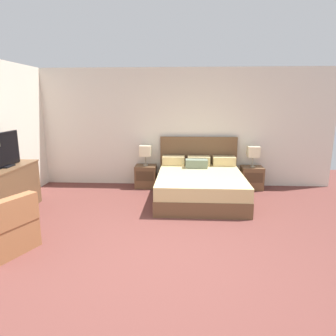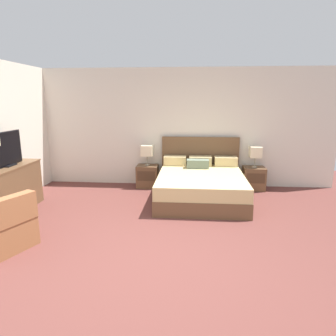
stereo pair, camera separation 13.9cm
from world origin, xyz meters
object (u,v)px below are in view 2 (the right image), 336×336
at_px(bed, 201,184).
at_px(table_lamp_left, 147,151).
at_px(nightstand_left, 147,176).
at_px(nightstand_right, 254,178).
at_px(tv, 6,150).
at_px(armchair_by_window, 2,229).
at_px(dresser, 10,189).
at_px(table_lamp_right, 255,152).

distance_m(bed, table_lamp_left, 1.50).
height_order(nightstand_left, nightstand_right, same).
distance_m(bed, tv, 3.59).
bearing_deg(armchair_by_window, nightstand_right, 38.60).
bearing_deg(armchair_by_window, tv, 117.04).
bearing_deg(tv, dresser, -94.55).
bearing_deg(nightstand_right, tv, -158.74).
height_order(nightstand_left, dresser, dresser).
relative_size(table_lamp_right, armchair_by_window, 0.51).
relative_size(nightstand_left, tv, 0.61).
xyz_separation_m(bed, dresser, (-3.34, -1.05, 0.13)).
distance_m(dresser, tv, 0.69).
xyz_separation_m(bed, table_lamp_left, (-1.19, 0.74, 0.54)).
xyz_separation_m(bed, nightstand_right, (1.19, 0.74, -0.04)).
xyz_separation_m(bed, tv, (-3.34, -1.02, 0.83)).
height_order(bed, table_lamp_right, bed).
distance_m(bed, nightstand_right, 1.40).
height_order(table_lamp_left, armchair_by_window, table_lamp_left).
relative_size(table_lamp_left, armchair_by_window, 0.51).
distance_m(tv, armchair_by_window, 1.70).
height_order(table_lamp_left, dresser, table_lamp_left).
height_order(tv, armchair_by_window, tv).
xyz_separation_m(nightstand_right, table_lamp_left, (-2.38, 0.00, 0.59)).
distance_m(bed, armchair_by_window, 3.54).
bearing_deg(nightstand_left, dresser, -140.15).
distance_m(nightstand_left, tv, 2.91).
bearing_deg(tv, armchair_by_window, -62.96).
relative_size(dresser, armchair_by_window, 1.57).
distance_m(nightstand_right, table_lamp_left, 2.45).
height_order(bed, tv, tv).
xyz_separation_m(nightstand_right, table_lamp_right, (0.00, 0.00, 0.59)).
bearing_deg(bed, table_lamp_right, 31.96).
relative_size(nightstand_left, dresser, 0.35).
xyz_separation_m(nightstand_right, dresser, (-4.53, -1.79, 0.18)).
distance_m(nightstand_left, nightstand_right, 2.38).
xyz_separation_m(tv, armchair_by_window, (0.67, -1.32, -0.84)).
relative_size(dresser, tv, 1.73).
height_order(dresser, tv, tv).
height_order(nightstand_right, armchair_by_window, armchair_by_window).
distance_m(table_lamp_right, tv, 4.87).
relative_size(table_lamp_left, dresser, 0.32).
distance_m(bed, dresser, 3.50).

